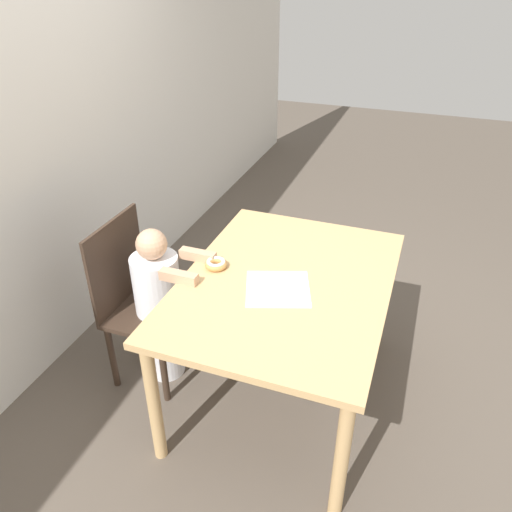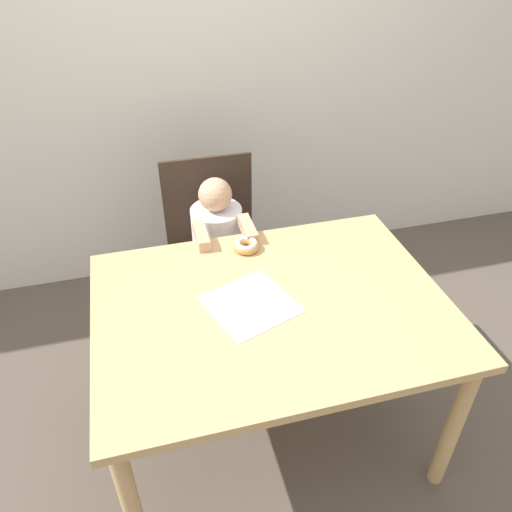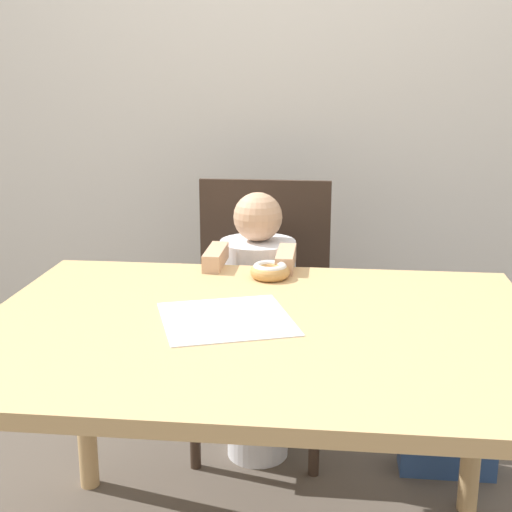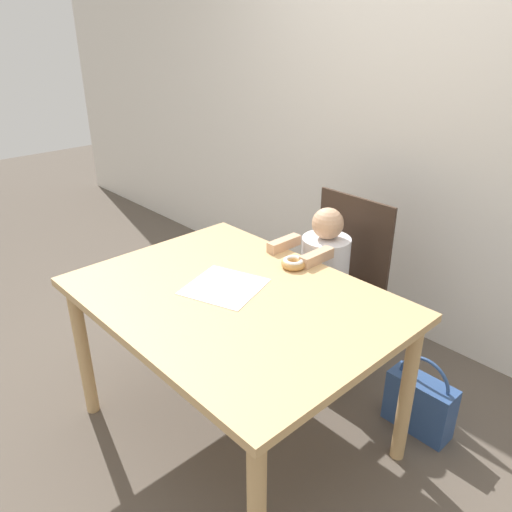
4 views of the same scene
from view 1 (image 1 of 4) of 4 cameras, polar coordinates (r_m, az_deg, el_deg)
name	(u,v)px [view 1 (image 1 of 4)]	position (r m, az deg, el deg)	size (l,w,h in m)	color
ground_plane	(282,390)	(2.85, 2.99, -15.05)	(12.00, 12.00, 0.00)	brown
wall_back	(30,142)	(2.80, -24.38, 11.76)	(8.00, 0.05, 2.50)	silver
dining_table	(286,295)	(2.42, 3.41, -4.50)	(1.30, 0.96, 0.73)	tan
chair	(140,299)	(2.75, -13.15, -4.79)	(0.46, 0.38, 0.92)	#38281E
child_figure	(160,306)	(2.71, -10.91, -5.69)	(0.26, 0.41, 0.91)	white
donut	(216,264)	(2.46, -4.59, -0.87)	(0.11, 0.11, 0.04)	tan
napkin	(278,289)	(2.32, 2.52, -3.74)	(0.37, 0.37, 0.00)	white
handbag	(217,291)	(3.32, -4.52, -3.97)	(0.31, 0.12, 0.39)	#2D4C84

